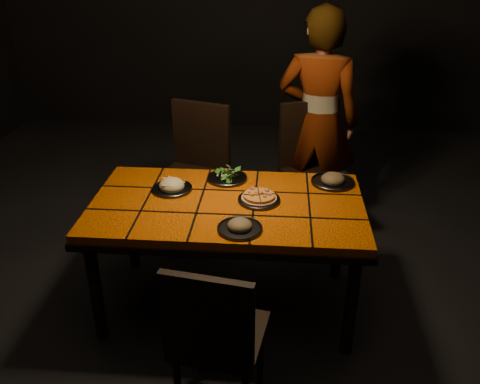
# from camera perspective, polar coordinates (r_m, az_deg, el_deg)

# --- Properties ---
(room_shell) EXTENTS (6.04, 7.04, 3.08)m
(room_shell) POSITION_cam_1_polar(r_m,az_deg,el_deg) (2.72, -1.63, 12.98)
(room_shell) COLOR black
(room_shell) RESTS_ON ground
(dining_table) EXTENTS (1.62, 0.92, 0.75)m
(dining_table) POSITION_cam_1_polar(r_m,az_deg,el_deg) (3.03, -1.43, -2.44)
(dining_table) COLOR #E65F07
(dining_table) RESTS_ON ground
(chair_near) EXTENTS (0.47, 0.47, 0.91)m
(chair_near) POSITION_cam_1_polar(r_m,az_deg,el_deg) (2.41, -2.85, -15.68)
(chair_near) COLOR black
(chair_near) RESTS_ON ground
(chair_far_left) EXTENTS (0.59, 0.59, 1.04)m
(chair_far_left) POSITION_cam_1_polar(r_m,az_deg,el_deg) (3.91, -5.02, 3.30)
(chair_far_left) COLOR black
(chair_far_left) RESTS_ON ground
(chair_far_right) EXTENTS (0.61, 0.61, 1.04)m
(chair_far_right) POSITION_cam_1_polar(r_m,az_deg,el_deg) (3.96, 8.20, 3.44)
(chair_far_right) COLOR black
(chair_far_right) RESTS_ON ground
(diner) EXTENTS (0.70, 0.53, 1.74)m
(diner) POSITION_cam_1_polar(r_m,az_deg,el_deg) (3.99, 8.72, 7.79)
(diner) COLOR brown
(diner) RESTS_ON ground
(plate_pizza) EXTENTS (0.25, 0.25, 0.04)m
(plate_pizza) POSITION_cam_1_polar(r_m,az_deg,el_deg) (2.99, 2.15, -0.73)
(plate_pizza) COLOR #343539
(plate_pizza) RESTS_ON dining_table
(plate_pasta) EXTENTS (0.25, 0.25, 0.08)m
(plate_pasta) POSITION_cam_1_polar(r_m,az_deg,el_deg) (3.15, -7.66, 0.59)
(plate_pasta) COLOR #343539
(plate_pasta) RESTS_ON dining_table
(plate_salad) EXTENTS (0.26, 0.26, 0.07)m
(plate_salad) POSITION_cam_1_polar(r_m,az_deg,el_deg) (3.26, -1.46, 1.84)
(plate_salad) COLOR #343539
(plate_salad) RESTS_ON dining_table
(plate_mushroom_a) EXTENTS (0.24, 0.24, 0.08)m
(plate_mushroom_a) POSITION_cam_1_polar(r_m,az_deg,el_deg) (2.70, -0.03, -3.87)
(plate_mushroom_a) COLOR #343539
(plate_mushroom_a) RESTS_ON dining_table
(plate_mushroom_b) EXTENTS (0.27, 0.27, 0.09)m
(plate_mushroom_b) POSITION_cam_1_polar(r_m,az_deg,el_deg) (3.26, 10.39, 1.38)
(plate_mushroom_b) COLOR #343539
(plate_mushroom_b) RESTS_ON dining_table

